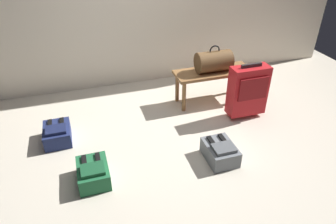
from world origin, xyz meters
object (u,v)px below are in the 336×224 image
Objects in this scene: bench at (213,76)px; backpack_green at (93,173)px; duffel_bag_brown at (214,61)px; suitcase_upright_red at (248,90)px; cell_phone at (241,68)px; backpack_grey at (220,152)px; backpack_navy at (57,134)px.

bench reaches higher than backpack_green.
duffel_bag_brown is 1.16× the size of backpack_green.
duffel_bag_brown reaches higher than suitcase_upright_red.
suitcase_upright_red is at bearing -62.93° from bench.
backpack_grey is at bearing -125.81° from cell_phone.
bench is at bearing 32.26° from backpack_green.
backpack_grey is at bearing -3.46° from backpack_green.
cell_phone reaches higher than backpack_grey.
duffel_bag_brown is at bearing 9.00° from backpack_navy.
bench is 1.23m from backpack_grey.
duffel_bag_brown is at bearing 172.63° from cell_phone.
suitcase_upright_red is 1.82× the size of backpack_green.
backpack_navy is (-1.96, -0.31, -0.47)m from duffel_bag_brown.
backpack_navy is at bearing 175.93° from suitcase_upright_red.
backpack_grey is at bearing -110.02° from bench.
backpack_green is at bearing 176.54° from backpack_grey.
duffel_bag_brown reaches higher than bench.
duffel_bag_brown is at bearing -180.00° from bench.
backpack_grey is at bearing -27.46° from backpack_navy.
bench is 2.63× the size of backpack_grey.
duffel_bag_brown is at bearing 117.81° from suitcase_upright_red.
backpack_green is at bearing -67.08° from backpack_navy.
cell_phone reaches higher than backpack_navy.
suitcase_upright_red reaches higher than bench.
duffel_bag_brown is 1.16× the size of backpack_grey.
backpack_grey is (-0.77, -1.07, -0.35)m from cell_phone.
backpack_grey is (-0.41, -1.12, -0.27)m from bench.
cell_phone is 2.28m from backpack_green.
backpack_navy is at bearing -171.00° from duffel_bag_brown.
bench is at bearing 172.48° from cell_phone.
bench is 2.01m from backpack_navy.
backpack_green is at bearing -163.04° from suitcase_upright_red.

